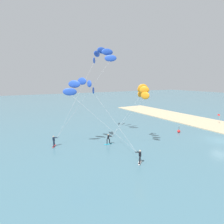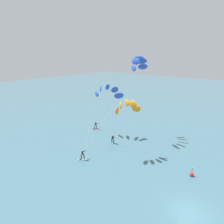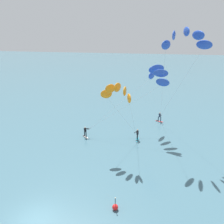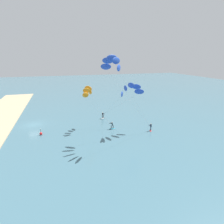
# 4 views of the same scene
# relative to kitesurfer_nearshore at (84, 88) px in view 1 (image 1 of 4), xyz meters

# --- Properties ---
(ground_plane) EXTENTS (240.00, 240.00, 0.00)m
(ground_plane) POSITION_rel_kitesurfer_nearshore_xyz_m (-10.03, -20.41, -8.90)
(ground_plane) COLOR #426B7A
(kitesurfer_nearshore) EXTENTS (12.52, 7.35, 10.53)m
(kitesurfer_nearshore) POSITION_rel_kitesurfer_nearshore_xyz_m (0.00, 0.00, 0.00)
(kitesurfer_nearshore) COLOR white
(kitesurfer_nearshore) RESTS_ON ground
(kitesurfer_mid_water) EXTENTS (4.82, 7.00, 9.56)m
(kitesurfer_mid_water) POSITION_rel_kitesurfer_nearshore_xyz_m (-4.28, -7.67, -0.83)
(kitesurfer_mid_water) COLOR #23ADD1
(kitesurfer_mid_water) RESTS_ON ground
(kitesurfer_far_out) EXTENTS (6.17, 11.35, 15.82)m
(kitesurfer_far_out) POSITION_rel_kitesurfer_nearshore_xyz_m (3.27, -4.47, 5.10)
(kitesurfer_far_out) COLOR red
(kitesurfer_far_out) RESTS_ON ground
(marker_buoy) EXTENTS (0.56, 0.56, 1.38)m
(marker_buoy) POSITION_rel_kitesurfer_nearshore_xyz_m (-3.19, -18.19, -8.60)
(marker_buoy) COLOR red
(marker_buoy) RESTS_ON ground
(beach_flag) EXTENTS (0.57, 0.05, 2.20)m
(beach_flag) POSITION_rel_kitesurfer_nearshore_xyz_m (-2.97, -32.00, -7.20)
(beach_flag) COLOR gray
(beach_flag) RESTS_ON sand_strip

